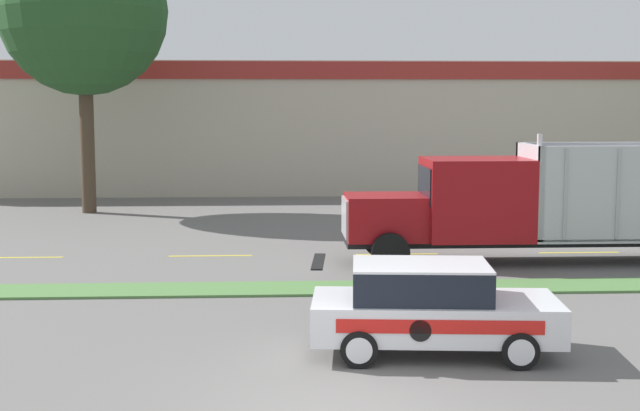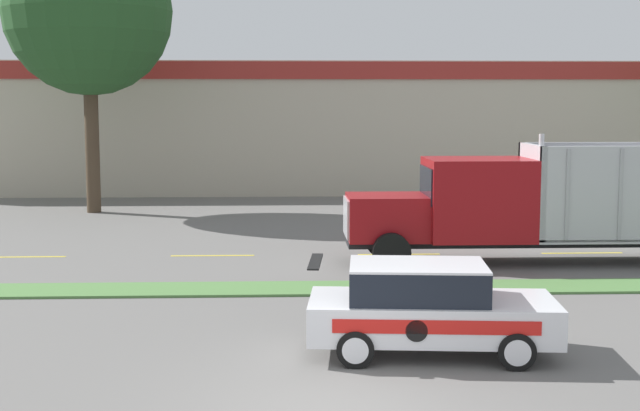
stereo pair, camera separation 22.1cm
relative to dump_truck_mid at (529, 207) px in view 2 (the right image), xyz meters
The scene contains 9 objects.
ground_plane 13.07m from the dump_truck_mid, 117.61° to the right, with size 600.00×600.00×0.00m, color slate.
grass_verge 7.03m from the dump_truck_mid, 151.13° to the right, with size 120.00×1.50×0.06m, color #517F42.
centre_line_3 14.35m from the dump_truck_mid, behind, with size 2.40×0.14×0.01m, color yellow.
centre_line_4 9.04m from the dump_truck_mid, behind, with size 2.40×0.14×0.01m, color yellow.
centre_line_5 3.99m from the dump_truck_mid, 157.09° to the left, with size 2.40×0.14×0.01m, color yellow.
centre_line_6 2.90m from the dump_truck_mid, 35.55° to the left, with size 2.40×0.14×0.01m, color yellow.
dump_truck_mid is the anchor object (origin of this frame).
rally_car 9.71m from the dump_truck_mid, 115.71° to the right, with size 4.47×2.31×1.65m.
store_building_backdrop 23.97m from the dump_truck_mid, 105.15° to the left, with size 36.67×12.10×6.26m.
Camera 2 is at (-0.70, -12.47, 4.46)m, focal length 50.00 mm.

